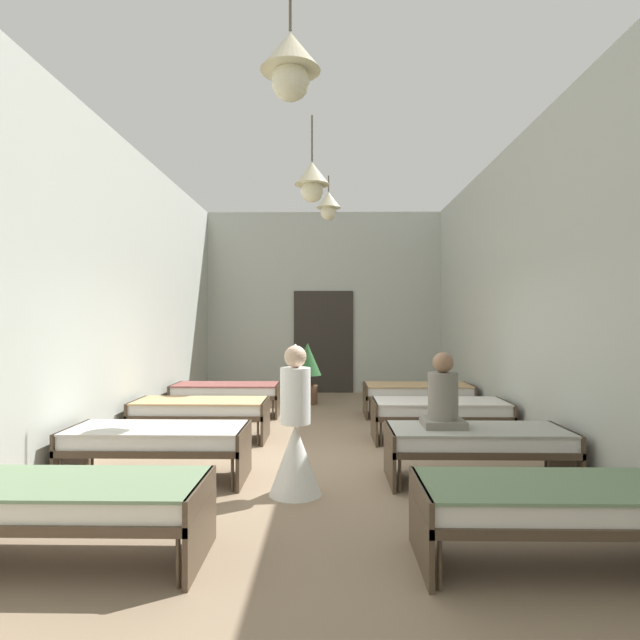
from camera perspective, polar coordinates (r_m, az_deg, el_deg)
name	(u,v)px	position (r m, az deg, el deg)	size (l,w,h in m)	color
ground_plane	(318,462)	(6.81, -0.17, -15.05)	(6.11, 12.43, 0.10)	#8C755B
room_shell	(320,291)	(7.82, 0.01, 3.12)	(5.91, 12.03, 4.28)	#B2B7AD
bed_left_row_0	(71,500)	(4.35, -25.28, -17.16)	(1.90, 0.84, 0.57)	#473828
bed_right_row_0	(553,503)	(4.24, 23.89, -17.60)	(1.90, 0.84, 0.57)	#473828
bed_left_row_1	(158,439)	(6.06, -17.12, -12.22)	(1.90, 0.84, 0.57)	#473828
bed_right_row_1	(477,441)	(5.98, 16.62, -12.37)	(1.90, 0.84, 0.57)	#473828
bed_left_row_2	(201,409)	(7.85, -12.75, -9.38)	(1.90, 0.84, 0.57)	#473828
bed_right_row_2	(440,410)	(7.80, 12.80, -9.45)	(1.90, 0.84, 0.57)	#473828
bed_left_row_3	(227,391)	(9.69, -10.05, -7.58)	(1.90, 0.84, 0.57)	#473828
bed_right_row_3	(417,392)	(9.64, 10.47, -7.62)	(1.90, 0.84, 0.57)	#473828
nurse_near_aisle	(295,441)	(5.33, -2.68, -12.91)	(0.52, 0.52, 1.49)	white
patient_seated_primary	(443,399)	(5.88, 13.15, -8.34)	(0.44, 0.44, 0.80)	slate
potted_plant	(307,367)	(10.82, -1.37, -5.14)	(0.57, 0.57, 1.25)	brown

